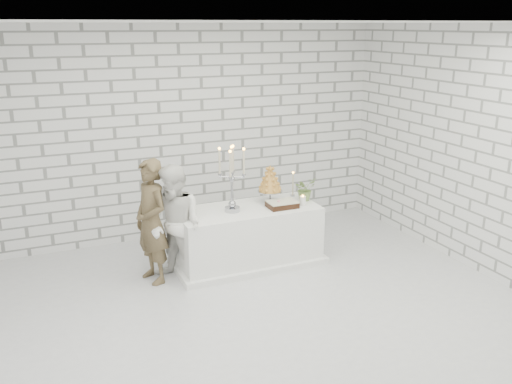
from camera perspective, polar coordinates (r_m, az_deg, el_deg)
name	(u,v)px	position (r m, az deg, el deg)	size (l,w,h in m)	color
ground	(251,308)	(6.17, -0.55, -11.94)	(6.00, 5.00, 0.01)	silver
ceiling	(250,22)	(5.41, -0.64, 17.14)	(6.00, 5.00, 0.01)	white
wall_back	(182,134)	(7.91, -7.67, 6.00)	(6.00, 0.01, 3.00)	white
wall_front	(407,275)	(3.57, 15.34, -8.23)	(6.00, 0.01, 3.00)	white
wall_right	(476,151)	(7.28, 21.79, 3.98)	(0.01, 5.00, 3.00)	white
cake_table	(248,236)	(7.12, -0.88, -4.55)	(1.80, 0.80, 0.75)	white
groom	(152,222)	(6.62, -10.73, -3.02)	(0.55, 0.36, 1.51)	brown
bride	(176,225)	(6.56, -8.27, -3.41)	(0.70, 0.54, 1.44)	white
candelabra	(232,179)	(6.76, -2.51, 1.35)	(0.34, 0.34, 0.83)	#9E9FA8
croquembouche	(270,184)	(7.15, 1.46, 0.87)	(0.33, 0.33, 0.50)	#B27429
chocolate_cake	(282,204)	(7.01, 2.72, -1.27)	(0.37, 0.26, 0.08)	black
pillar_candle	(303,201)	(7.10, 4.84, -0.93)	(0.08, 0.08, 0.12)	white
extra_taper	(293,185)	(7.45, 3.83, 0.75)	(0.06, 0.06, 0.32)	beige
flowers	(305,189)	(7.29, 5.07, 0.33)	(0.28, 0.24, 0.31)	#517D34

